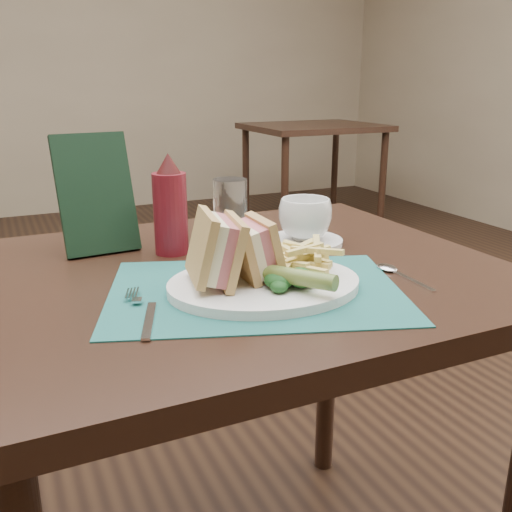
{
  "coord_description": "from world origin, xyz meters",
  "views": [
    {
      "loc": [
        -0.37,
        -1.36,
        1.06
      ],
      "look_at": [
        -0.01,
        -0.59,
        0.8
      ],
      "focal_mm": 40.0,
      "sensor_mm": 36.0,
      "label": 1
    }
  ],
  "objects": [
    {
      "name": "floor",
      "position": [
        0.0,
        0.0,
        0.0
      ],
      "size": [
        7.0,
        7.0,
        0.0
      ],
      "primitive_type": "plane",
      "color": "black",
      "rests_on": "ground"
    },
    {
      "name": "wall_back",
      "position": [
        0.0,
        3.5,
        0.0
      ],
      "size": [
        6.0,
        0.0,
        6.0
      ],
      "primitive_type": "plane",
      "rotation": [
        1.57,
        0.0,
        0.0
      ],
      "color": "gray",
      "rests_on": "ground"
    },
    {
      "name": "table_main",
      "position": [
        0.0,
        -0.5,
        0.38
      ],
      "size": [
        0.9,
        0.75,
        0.75
      ],
      "primitive_type": null,
      "color": "black",
      "rests_on": "ground"
    },
    {
      "name": "table_bg_right",
      "position": [
        1.73,
        2.21,
        0.38
      ],
      "size": [
        0.9,
        0.75,
        0.75
      ],
      "primitive_type": null,
      "color": "black",
      "rests_on": "ground"
    },
    {
      "name": "placemat",
      "position": [
        -0.02,
        -0.62,
        0.75
      ],
      "size": [
        0.52,
        0.44,
        0.0
      ],
      "primitive_type": "cube",
      "rotation": [
        0.0,
        0.0,
        -0.33
      ],
      "color": "#1B5752",
      "rests_on": "table_main"
    },
    {
      "name": "plate",
      "position": [
        -0.01,
        -0.62,
        0.76
      ],
      "size": [
        0.33,
        0.28,
        0.01
      ],
      "primitive_type": null,
      "rotation": [
        0.0,
        0.0,
        -0.12
      ],
      "color": "white",
      "rests_on": "placemat"
    },
    {
      "name": "sandwich_half_a",
      "position": [
        -0.1,
        -0.6,
        0.82
      ],
      "size": [
        0.1,
        0.12,
        0.11
      ],
      "primitive_type": null,
      "rotation": [
        0.0,
        0.24,
        -0.17
      ],
      "color": "tan",
      "rests_on": "plate"
    },
    {
      "name": "sandwich_half_b",
      "position": [
        -0.04,
        -0.6,
        0.81
      ],
      "size": [
        0.08,
        0.09,
        0.1
      ],
      "primitive_type": null,
      "rotation": [
        0.0,
        -0.24,
        -0.02
      ],
      "color": "tan",
      "rests_on": "plate"
    },
    {
      "name": "kale_garnish",
      "position": [
        0.0,
        -0.67,
        0.78
      ],
      "size": [
        0.11,
        0.08,
        0.03
      ],
      "primitive_type": null,
      "color": "#153A18",
      "rests_on": "plate"
    },
    {
      "name": "pickle_spear",
      "position": [
        0.01,
        -0.68,
        0.79
      ],
      "size": [
        0.09,
        0.11,
        0.03
      ],
      "primitive_type": "cylinder",
      "rotation": [
        1.54,
        0.0,
        0.57
      ],
      "color": "#506426",
      "rests_on": "plate"
    },
    {
      "name": "fries_pile",
      "position": [
        0.06,
        -0.61,
        0.79
      ],
      "size": [
        0.18,
        0.2,
        0.05
      ],
      "primitive_type": null,
      "color": "#D6C36B",
      "rests_on": "plate"
    },
    {
      "name": "fork",
      "position": [
        -0.2,
        -0.64,
        0.76
      ],
      "size": [
        0.09,
        0.17,
        0.01
      ],
      "primitive_type": null,
      "rotation": [
        0.0,
        0.0,
        -0.33
      ],
      "color": "silver",
      "rests_on": "placemat"
    },
    {
      "name": "spoon",
      "position": [
        0.22,
        -0.66,
        0.76
      ],
      "size": [
        0.04,
        0.15,
        0.01
      ],
      "primitive_type": null,
      "rotation": [
        0.0,
        0.0,
        -0.03
      ],
      "color": "silver",
      "rests_on": "table_main"
    },
    {
      "name": "saucer",
      "position": [
        0.17,
        -0.42,
        0.76
      ],
      "size": [
        0.19,
        0.19,
        0.01
      ],
      "primitive_type": "cylinder",
      "rotation": [
        0.0,
        0.0,
        0.37
      ],
      "color": "white",
      "rests_on": "table_main"
    },
    {
      "name": "coffee_cup",
      "position": [
        0.17,
        -0.42,
        0.8
      ],
      "size": [
        0.15,
        0.15,
        0.08
      ],
      "primitive_type": "imported",
      "rotation": [
        0.0,
        0.0,
        0.7
      ],
      "color": "white",
      "rests_on": "saucer"
    },
    {
      "name": "drinking_glass",
      "position": [
        0.04,
        -0.37,
        0.81
      ],
      "size": [
        0.08,
        0.08,
        0.13
      ],
      "primitive_type": "cylinder",
      "rotation": [
        0.0,
        0.0,
        0.32
      ],
      "color": "white",
      "rests_on": "table_main"
    },
    {
      "name": "ketchup_bottle",
      "position": [
        -0.08,
        -0.37,
        0.84
      ],
      "size": [
        0.08,
        0.08,
        0.19
      ],
      "primitive_type": null,
      "rotation": [
        0.0,
        0.0,
        0.25
      ],
      "color": "#5A0F18",
      "rests_on": "table_main"
    },
    {
      "name": "check_presenter",
      "position": [
        -0.2,
        -0.3,
        0.86
      ],
      "size": [
        0.14,
        0.09,
        0.22
      ],
      "primitive_type": "cube",
      "rotation": [
        -0.31,
        0.0,
        0.08
      ],
      "color": "black",
      "rests_on": "table_main"
    }
  ]
}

